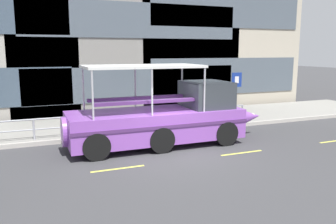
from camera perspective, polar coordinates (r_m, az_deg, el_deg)
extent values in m
plane|color=#3D3D3F|center=(13.18, 1.06, -6.84)|extent=(120.00, 120.00, 0.00)
cube|color=gray|center=(18.28, -5.81, -1.79)|extent=(32.00, 4.80, 0.18)
cube|color=#B2ADA3|center=(15.96, -3.31, -3.50)|extent=(32.00, 0.18, 0.18)
cube|color=#DBD64C|center=(11.64, -8.24, -9.24)|extent=(1.80, 0.12, 0.01)
cube|color=#DBD64C|center=(13.52, 12.06, -6.61)|extent=(1.80, 0.12, 0.01)
cube|color=#DBD64C|center=(16.62, 25.97, -4.29)|extent=(1.80, 0.12, 0.01)
cube|color=#4C5660|center=(20.96, -5.07, 4.64)|extent=(13.06, 0.06, 2.05)
cube|color=#4C5660|center=(20.94, -5.23, 14.84)|extent=(13.06, 0.06, 2.05)
cube|color=#4C5660|center=(23.54, 9.84, 5.87)|extent=(10.89, 0.06, 2.38)
cube|color=#4C5660|center=(23.64, 10.17, 16.40)|extent=(10.89, 0.06, 2.38)
cylinder|color=#9EA0A8|center=(15.91, -5.88, -0.12)|extent=(11.90, 0.07, 0.07)
cylinder|color=#9EA0A8|center=(15.99, -5.85, -1.62)|extent=(11.90, 0.06, 0.06)
cylinder|color=#9EA0A8|center=(15.40, -21.24, -2.72)|extent=(0.09, 0.09, 0.85)
cylinder|color=#9EA0A8|center=(15.50, -14.95, -2.29)|extent=(0.09, 0.09, 0.85)
cylinder|color=#9EA0A8|center=(15.78, -8.82, -1.85)|extent=(0.09, 0.09, 0.85)
cylinder|color=#9EA0A8|center=(16.23, -2.97, -1.40)|extent=(0.09, 0.09, 0.85)
cylinder|color=#9EA0A8|center=(16.85, 2.50, -0.97)|extent=(0.09, 0.09, 0.85)
cylinder|color=#9EA0A8|center=(17.61, 7.54, -0.57)|extent=(0.09, 0.09, 0.85)
cylinder|color=#9EA0A8|center=(18.50, 12.14, -0.20)|extent=(0.09, 0.09, 0.85)
cylinder|color=#4C4F54|center=(18.84, 11.07, 2.54)|extent=(0.08, 0.08, 2.49)
cube|color=navy|center=(18.70, 11.25, 5.23)|extent=(0.60, 0.04, 0.76)
cube|color=white|center=(18.69, 11.28, 5.23)|extent=(0.24, 0.01, 0.36)
cube|color=purple|center=(14.11, -2.02, -2.06)|extent=(7.03, 2.44, 1.18)
cone|color=purple|center=(16.07, 12.59, -0.81)|extent=(1.58, 1.12, 1.12)
cylinder|color=purple|center=(13.36, -16.36, -3.16)|extent=(0.35, 1.12, 1.12)
cube|color=#4D2A62|center=(12.95, -0.15, -2.49)|extent=(7.03, 0.04, 0.12)
sphere|color=white|center=(16.28, 13.74, -0.53)|extent=(0.22, 0.22, 0.22)
cube|color=#33383D|center=(14.85, 6.29, 2.93)|extent=(1.76, 2.05, 1.09)
cube|color=silver|center=(13.64, -4.18, 7.52)|extent=(4.57, 2.24, 0.10)
cylinder|color=#B2B2B7|center=(15.48, 2.32, 4.46)|extent=(0.07, 0.07, 1.72)
cylinder|color=#B2B2B7|center=(13.57, 6.04, 3.61)|extent=(0.07, 0.07, 1.72)
cylinder|color=#B2B2B7|center=(14.73, -5.41, 4.13)|extent=(0.07, 0.07, 1.72)
cylinder|color=#B2B2B7|center=(12.70, -2.65, 3.22)|extent=(0.07, 0.07, 1.72)
cylinder|color=#B2B2B7|center=(14.27, -13.79, 3.70)|extent=(0.07, 0.07, 1.72)
cylinder|color=#B2B2B7|center=(12.17, -12.33, 2.70)|extent=(0.07, 0.07, 1.72)
cube|color=#4D2A62|center=(14.32, -4.83, 2.31)|extent=(4.21, 0.28, 0.12)
cube|color=#4D2A62|center=(13.21, -3.33, 1.68)|extent=(4.21, 0.28, 0.12)
cylinder|color=black|center=(16.24, 5.42, -1.82)|extent=(1.00, 0.28, 1.00)
cylinder|color=black|center=(14.33, 9.54, -3.51)|extent=(1.00, 0.28, 1.00)
cylinder|color=black|center=(15.17, -4.08, -2.64)|extent=(1.00, 0.28, 1.00)
cylinder|color=black|center=(13.12, -1.06, -4.65)|extent=(1.00, 0.28, 1.00)
cylinder|color=black|center=(14.63, -13.31, -3.37)|extent=(1.00, 0.28, 1.00)
cylinder|color=black|center=(12.49, -11.72, -5.62)|extent=(1.00, 0.28, 1.00)
cylinder|color=black|center=(18.06, 4.70, -0.35)|extent=(0.10, 0.10, 0.79)
cylinder|color=black|center=(17.91, 4.76, -0.44)|extent=(0.10, 0.10, 0.79)
cube|color=navy|center=(17.88, 4.76, 1.73)|extent=(0.26, 0.34, 0.56)
cylinder|color=navy|center=(18.07, 4.68, 1.74)|extent=(0.07, 0.07, 0.50)
cylinder|color=navy|center=(17.69, 4.84, 1.55)|extent=(0.07, 0.07, 0.50)
sphere|color=beige|center=(17.82, 4.78, 3.04)|extent=(0.22, 0.22, 0.22)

